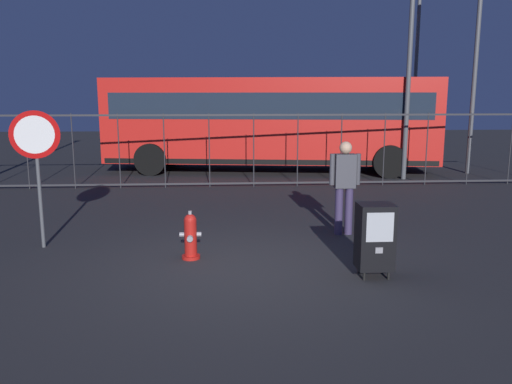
% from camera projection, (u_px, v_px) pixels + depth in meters
% --- Properties ---
extents(ground_plane, '(60.00, 60.00, 0.00)m').
position_uv_depth(ground_plane, '(241.00, 269.00, 7.46)').
color(ground_plane, '#262628').
extents(fire_hydrant, '(0.33, 0.31, 0.75)m').
position_uv_depth(fire_hydrant, '(191.00, 236.00, 7.87)').
color(fire_hydrant, red).
rests_on(fire_hydrant, ground_plane).
extents(newspaper_box_primary, '(0.48, 0.42, 1.02)m').
position_uv_depth(newspaper_box_primary, '(375.00, 236.00, 7.05)').
color(newspaper_box_primary, black).
rests_on(newspaper_box_primary, ground_plane).
extents(stop_sign, '(0.71, 0.31, 2.23)m').
position_uv_depth(stop_sign, '(36.00, 150.00, 8.23)').
color(stop_sign, '#4C4F54').
rests_on(stop_sign, ground_plane).
extents(pedestrian, '(0.55, 0.22, 1.67)m').
position_uv_depth(pedestrian, '(345.00, 182.00, 9.16)').
color(pedestrian, '#382D51').
rests_on(pedestrian, ground_plane).
extents(fence_barrier, '(18.03, 0.04, 2.00)m').
position_uv_depth(fence_barrier, '(232.00, 150.00, 13.99)').
color(fence_barrier, '#2D2D33').
rests_on(fence_barrier, ground_plane).
extents(bus_near, '(10.74, 3.91, 3.00)m').
position_uv_depth(bus_near, '(270.00, 119.00, 16.89)').
color(bus_near, red).
rests_on(bus_near, ground_plane).
extents(street_light_near_left, '(0.32, 0.32, 6.83)m').
position_uv_depth(street_light_near_left, '(410.00, 42.00, 14.81)').
color(street_light_near_left, '#4C4F54').
rests_on(street_light_near_left, ground_plane).
extents(street_light_near_right, '(0.32, 0.32, 7.50)m').
position_uv_depth(street_light_near_right, '(478.00, 34.00, 15.90)').
color(street_light_near_right, '#4C4F54').
rests_on(street_light_near_right, ground_plane).
extents(street_light_far_right, '(0.32, 0.32, 6.44)m').
position_uv_depth(street_light_far_right, '(416.00, 62.00, 20.19)').
color(street_light_far_right, '#4C4F54').
rests_on(street_light_far_right, ground_plane).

